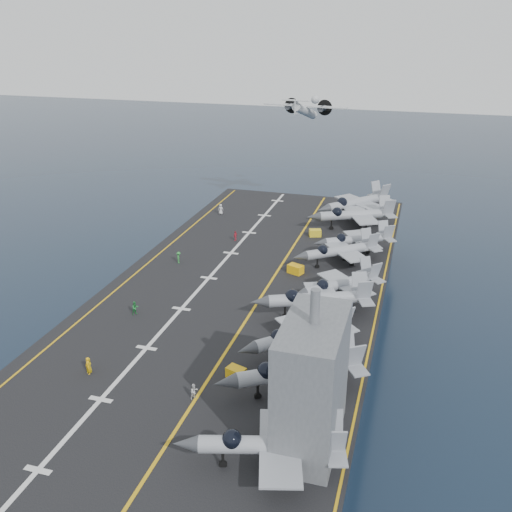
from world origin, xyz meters
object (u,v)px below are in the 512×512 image
(island_superstructure, at_px, (312,370))
(fighter_jet_0, at_px, (270,444))
(tow_cart_a, at_px, (236,373))
(transport_plane, at_px, (305,111))

(island_superstructure, xyz_separation_m, fighter_jet_0, (-2.49, -4.13, -5.02))
(island_superstructure, bearing_deg, tow_cart_a, 141.50)
(tow_cart_a, height_order, transport_plane, transport_plane)
(fighter_jet_0, bearing_deg, transport_plane, 100.55)
(fighter_jet_0, height_order, tow_cart_a, fighter_jet_0)
(fighter_jet_0, bearing_deg, island_superstructure, 58.92)
(island_superstructure, relative_size, transport_plane, 0.69)
(fighter_jet_0, height_order, transport_plane, transport_plane)
(transport_plane, bearing_deg, fighter_jet_0, -79.45)
(tow_cart_a, xyz_separation_m, transport_plane, (-11.39, 86.30, 14.46))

